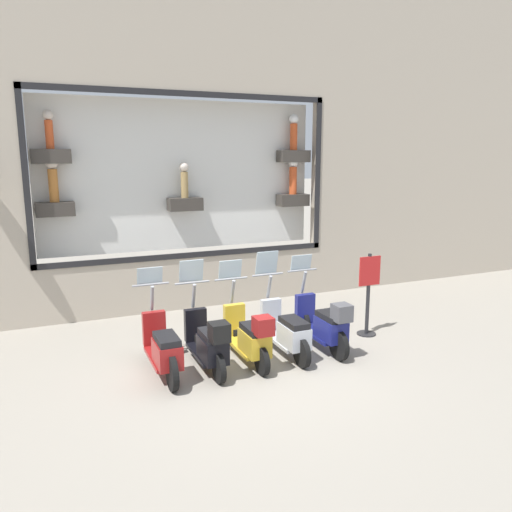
{
  "coord_description": "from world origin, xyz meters",
  "views": [
    {
      "loc": [
        -7.04,
        2.89,
        3.36
      ],
      "look_at": [
        1.64,
        -0.81,
        1.46
      ],
      "focal_mm": 35.0,
      "sensor_mm": 36.0,
      "label": 1
    }
  ],
  "objects_px": {
    "scooter_navy_0": "(324,324)",
    "scooter_silver_1": "(286,331)",
    "scooter_yellow_2": "(250,336)",
    "scooter_red_4": "(163,349)",
    "scooter_black_3": "(208,342)",
    "shop_sign_post": "(368,292)"
  },
  "relations": [
    {
      "from": "scooter_yellow_2",
      "to": "scooter_silver_1",
      "type": "bearing_deg",
      "value": -84.37
    },
    {
      "from": "scooter_yellow_2",
      "to": "shop_sign_post",
      "type": "bearing_deg",
      "value": -82.26
    },
    {
      "from": "scooter_yellow_2",
      "to": "shop_sign_post",
      "type": "relative_size",
      "value": 1.14
    },
    {
      "from": "scooter_black_3",
      "to": "scooter_red_4",
      "type": "xyz_separation_m",
      "value": [
        0.07,
        0.71,
        -0.02
      ]
    },
    {
      "from": "scooter_silver_1",
      "to": "scooter_red_4",
      "type": "distance_m",
      "value": 2.12
    },
    {
      "from": "scooter_yellow_2",
      "to": "shop_sign_post",
      "type": "height_order",
      "value": "shop_sign_post"
    },
    {
      "from": "scooter_navy_0",
      "to": "shop_sign_post",
      "type": "xyz_separation_m",
      "value": [
        0.34,
        -1.15,
        0.37
      ]
    },
    {
      "from": "scooter_silver_1",
      "to": "scooter_black_3",
      "type": "relative_size",
      "value": 1.0
    },
    {
      "from": "scooter_silver_1",
      "to": "scooter_yellow_2",
      "type": "relative_size",
      "value": 1.0
    },
    {
      "from": "scooter_navy_0",
      "to": "scooter_silver_1",
      "type": "distance_m",
      "value": 0.71
    },
    {
      "from": "scooter_silver_1",
      "to": "shop_sign_post",
      "type": "relative_size",
      "value": 1.14
    },
    {
      "from": "scooter_black_3",
      "to": "scooter_red_4",
      "type": "distance_m",
      "value": 0.71
    },
    {
      "from": "scooter_navy_0",
      "to": "scooter_black_3",
      "type": "relative_size",
      "value": 1.01
    },
    {
      "from": "scooter_navy_0",
      "to": "scooter_black_3",
      "type": "bearing_deg",
      "value": 90.14
    },
    {
      "from": "scooter_yellow_2",
      "to": "scooter_black_3",
      "type": "xyz_separation_m",
      "value": [
        0.0,
        0.71,
        0.0
      ]
    },
    {
      "from": "scooter_silver_1",
      "to": "shop_sign_post",
      "type": "xyz_separation_m",
      "value": [
        0.28,
        -1.86,
        0.42
      ]
    },
    {
      "from": "scooter_navy_0",
      "to": "scooter_yellow_2",
      "type": "relative_size",
      "value": 1.01
    },
    {
      "from": "scooter_navy_0",
      "to": "scooter_red_4",
      "type": "relative_size",
      "value": 1.0
    },
    {
      "from": "shop_sign_post",
      "to": "scooter_red_4",
      "type": "bearing_deg",
      "value": 93.99
    },
    {
      "from": "shop_sign_post",
      "to": "scooter_black_3",
      "type": "bearing_deg",
      "value": 96.04
    },
    {
      "from": "scooter_yellow_2",
      "to": "scooter_black_3",
      "type": "relative_size",
      "value": 1.0
    },
    {
      "from": "scooter_navy_0",
      "to": "scooter_red_4",
      "type": "height_order",
      "value": "scooter_red_4"
    }
  ]
}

